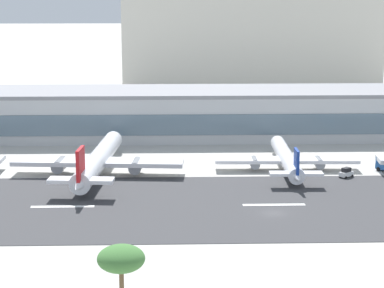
# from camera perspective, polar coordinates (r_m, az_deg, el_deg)

# --- Properties ---
(ground_plane) EXTENTS (1400.00, 1400.00, 0.00)m
(ground_plane) POSITION_cam_1_polar(r_m,az_deg,el_deg) (137.22, 6.31, -5.37)
(ground_plane) COLOR #B2AFA8
(runway_strip) EXTENTS (800.00, 42.76, 0.08)m
(runway_strip) POSITION_cam_1_polar(r_m,az_deg,el_deg) (142.25, 6.01, -4.71)
(runway_strip) COLOR #38383A
(runway_strip) RESTS_ON ground_plane
(runway_centreline_dash_3) EXTENTS (12.00, 1.20, 0.01)m
(runway_centreline_dash_3) POSITION_cam_1_polar(r_m,az_deg,el_deg) (142.47, -9.97, -4.78)
(runway_centreline_dash_3) COLOR white
(runway_centreline_dash_3) RESTS_ON runway_strip
(runway_centreline_dash_4) EXTENTS (12.00, 1.20, 0.01)m
(runway_centreline_dash_4) POSITION_cam_1_polar(r_m,az_deg,el_deg) (142.35, 6.35, -4.68)
(runway_centreline_dash_4) COLOR white
(runway_centreline_dash_4) RESTS_ON runway_strip
(terminal_building) EXTENTS (213.52, 24.03, 13.11)m
(terminal_building) POSITION_cam_1_polar(r_m,az_deg,el_deg) (204.20, -0.63, 2.40)
(terminal_building) COLOR #B7BABC
(terminal_building) RESTS_ON ground_plane
(distant_hotel_block) EXTENTS (103.04, 24.25, 40.53)m
(distant_hotel_block) POSITION_cam_1_polar(r_m,az_deg,el_deg) (302.25, 4.57, 8.15)
(distant_hotel_block) COLOR beige
(distant_hotel_block) RESTS_ON ground_plane
(airliner_red_tail_gate_1) EXTENTS (38.19, 48.85, 10.20)m
(airliner_red_tail_gate_1) POSITION_cam_1_polar(r_m,az_deg,el_deg) (163.41, -7.34, -1.35)
(airliner_red_tail_gate_1) COLOR white
(airliner_red_tail_gate_1) RESTS_ON ground_plane
(airliner_navy_tail_gate_2) EXTENTS (32.67, 38.97, 8.13)m
(airliner_navy_tail_gate_2) POSITION_cam_1_polar(r_m,az_deg,el_deg) (168.03, 7.36, -1.21)
(airliner_navy_tail_gate_2) COLOR white
(airliner_navy_tail_gate_2) RESTS_ON ground_plane
(service_baggage_tug_1) EXTENTS (3.50, 3.24, 2.20)m
(service_baggage_tug_1) POSITION_cam_1_polar(r_m,az_deg,el_deg) (164.74, 11.83, -2.19)
(service_baggage_tug_1) COLOR white
(service_baggage_tug_1) RESTS_ON ground_plane
(palm_tree_2) EXTENTS (5.48, 5.48, 12.46)m
(palm_tree_2) POSITION_cam_1_polar(r_m,az_deg,el_deg) (84.62, -5.50, -8.93)
(palm_tree_2) COLOR brown
(palm_tree_2) RESTS_ON ground_plane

